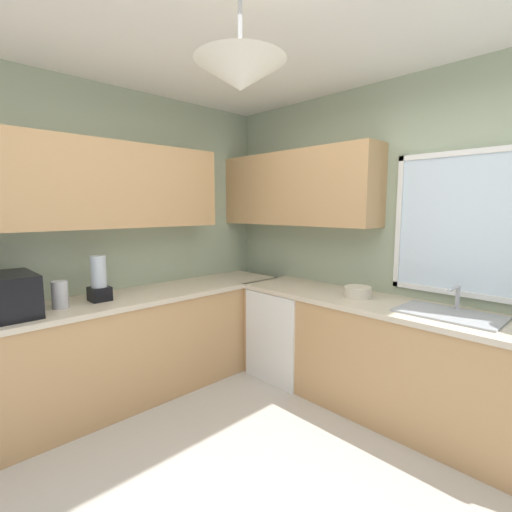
{
  "coord_description": "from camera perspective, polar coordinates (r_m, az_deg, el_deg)",
  "views": [
    {
      "loc": [
        1.37,
        -1.22,
        1.62
      ],
      "look_at": [
        -0.68,
        0.76,
        1.24
      ],
      "focal_mm": 25.93,
      "sensor_mm": 36.0,
      "label": 1
    }
  ],
  "objects": [
    {
      "name": "blender_appliance",
      "position": [
        3.17,
        -23.06,
        -3.51
      ],
      "size": [
        0.15,
        0.15,
        0.36
      ],
      "color": "black",
      "rests_on": "counter_run_left"
    },
    {
      "name": "kettle",
      "position": [
        3.07,
        -28.0,
        -5.28
      ],
      "size": [
        0.11,
        0.11,
        0.2
      ],
      "primitive_type": "cylinder",
      "color": "#B7B7BC",
      "rests_on": "counter_run_left"
    },
    {
      "name": "counter_run_left",
      "position": [
        3.37,
        -20.51,
        -13.38
      ],
      "size": [
        0.65,
        3.24,
        0.89
      ],
      "color": "tan",
      "rests_on": "ground_plane"
    },
    {
      "name": "sink_assembly",
      "position": [
        2.89,
        27.65,
        -7.85
      ],
      "size": [
        0.66,
        0.4,
        0.19
      ],
      "color": "#9EA0A5",
      "rests_on": "counter_run_back"
    },
    {
      "name": "bowl",
      "position": [
        3.16,
        15.42,
        -5.37
      ],
      "size": [
        0.22,
        0.22,
        0.09
      ],
      "primitive_type": "cylinder",
      "color": "beige",
      "rests_on": "counter_run_back"
    },
    {
      "name": "microwave",
      "position": [
        3.01,
        -34.32,
        -5.08
      ],
      "size": [
        0.48,
        0.36,
        0.29
      ],
      "primitive_type": "cube",
      "color": "black",
      "rests_on": "counter_run_left"
    },
    {
      "name": "counter_run_back",
      "position": [
        3.13,
        21.53,
        -15.07
      ],
      "size": [
        2.93,
        0.65,
        0.89
      ],
      "color": "tan",
      "rests_on": "ground_plane"
    },
    {
      "name": "ground_plane",
      "position": [
        2.45,
        -2.09,
        -33.94
      ],
      "size": [
        8.18,
        8.18,
        0.0
      ],
      "primitive_type": "plane",
      "color": "#B7B2A8"
    },
    {
      "name": "room_shell",
      "position": [
        2.81,
        -4.86,
        12.39
      ],
      "size": [
        3.84,
        3.63,
        2.72
      ],
      "color": "#9EAD8E",
      "rests_on": "ground_plane"
    },
    {
      "name": "dishwasher",
      "position": [
        3.67,
        5.19,
        -11.61
      ],
      "size": [
        0.6,
        0.6,
        0.84
      ],
      "primitive_type": "cube",
      "color": "white",
      "rests_on": "ground_plane"
    }
  ]
}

